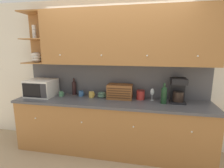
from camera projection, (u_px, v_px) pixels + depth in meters
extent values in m
plane|color=tan|center=(114.00, 141.00, 3.39)|extent=(24.00, 24.00, 0.00)
cube|color=silver|center=(115.00, 75.00, 3.16)|extent=(5.65, 0.06, 2.60)
cube|color=#A36B38|center=(111.00, 127.00, 3.01)|extent=(3.25, 0.62, 0.87)
cube|color=#4C4C51|center=(111.00, 102.00, 2.90)|extent=(3.27, 0.65, 0.04)
sphere|color=white|center=(35.00, 118.00, 2.90)|extent=(0.03, 0.03, 0.03)
sphere|color=white|center=(82.00, 122.00, 2.74)|extent=(0.03, 0.03, 0.03)
sphere|color=white|center=(133.00, 127.00, 2.59)|extent=(0.03, 0.03, 0.03)
sphere|color=white|center=(192.00, 132.00, 2.43)|extent=(0.03, 0.03, 0.03)
cube|color=#4C4C51|center=(114.00, 80.00, 3.14)|extent=(3.25, 0.01, 0.59)
cube|color=#A36B38|center=(125.00, 37.00, 2.79)|extent=(2.83, 0.35, 0.89)
cube|color=#A36B38|center=(40.00, 39.00, 3.27)|extent=(0.42, 0.02, 0.89)
cube|color=#A36B38|center=(37.00, 63.00, 3.20)|extent=(0.42, 0.35, 0.02)
cube|color=#A36B38|center=(35.00, 39.00, 3.11)|extent=(0.42, 0.35, 0.02)
cube|color=#A36B38|center=(33.00, 12.00, 3.02)|extent=(0.42, 0.35, 0.02)
sphere|color=white|center=(60.00, 55.00, 2.88)|extent=(0.03, 0.03, 0.03)
sphere|color=white|center=(101.00, 55.00, 2.75)|extent=(0.03, 0.03, 0.03)
sphere|color=white|center=(147.00, 56.00, 2.61)|extent=(0.03, 0.03, 0.03)
sphere|color=white|center=(198.00, 56.00, 2.47)|extent=(0.03, 0.03, 0.03)
ellipsoid|color=silver|center=(37.00, 60.00, 3.18)|extent=(0.18, 0.18, 0.08)
ellipsoid|color=silver|center=(36.00, 57.00, 3.17)|extent=(0.18, 0.18, 0.08)
ellipsoid|color=silver|center=(36.00, 54.00, 3.16)|extent=(0.18, 0.18, 0.08)
cylinder|color=silver|center=(35.00, 37.00, 3.10)|extent=(0.07, 0.07, 0.07)
cylinder|color=silver|center=(34.00, 32.00, 3.09)|extent=(0.07, 0.07, 0.08)
cylinder|color=silver|center=(34.00, 27.00, 3.07)|extent=(0.07, 0.07, 0.08)
cube|color=silver|center=(41.00, 88.00, 3.17)|extent=(0.48, 0.42, 0.30)
cube|color=black|center=(31.00, 90.00, 2.98)|extent=(0.34, 0.01, 0.24)
cube|color=#2D2D33|center=(43.00, 91.00, 2.93)|extent=(0.11, 0.01, 0.24)
cylinder|color=#4C845B|center=(61.00, 94.00, 3.16)|extent=(0.08, 0.08, 0.09)
torus|color=#4C845B|center=(63.00, 94.00, 3.15)|extent=(0.01, 0.06, 0.06)
cylinder|color=black|center=(74.00, 89.00, 3.28)|extent=(0.08, 0.08, 0.22)
sphere|color=black|center=(74.00, 83.00, 3.25)|extent=(0.08, 0.08, 0.08)
cylinder|color=black|center=(74.00, 80.00, 3.24)|extent=(0.03, 0.03, 0.07)
cylinder|color=#38669E|center=(81.00, 93.00, 3.18)|extent=(0.09, 0.09, 0.10)
torus|color=#38669E|center=(84.00, 93.00, 3.17)|extent=(0.01, 0.07, 0.07)
cylinder|color=gold|center=(91.00, 94.00, 3.10)|extent=(0.09, 0.09, 0.10)
torus|color=gold|center=(94.00, 95.00, 3.09)|extent=(0.01, 0.07, 0.07)
ellipsoid|color=slate|center=(102.00, 96.00, 3.12)|extent=(0.16, 0.16, 0.04)
ellipsoid|color=slate|center=(102.00, 95.00, 3.11)|extent=(0.15, 0.15, 0.04)
ellipsoid|color=slate|center=(102.00, 93.00, 3.11)|extent=(0.14, 0.14, 0.04)
cube|color=brown|center=(120.00, 92.00, 3.01)|extent=(0.42, 0.24, 0.25)
cube|color=#4B2C16|center=(119.00, 98.00, 2.91)|extent=(0.39, 0.01, 0.02)
cube|color=#4B2C16|center=(119.00, 96.00, 2.90)|extent=(0.39, 0.01, 0.02)
cube|color=#4B2C16|center=(119.00, 93.00, 2.89)|extent=(0.39, 0.01, 0.02)
cube|color=#4B2C16|center=(119.00, 91.00, 2.88)|extent=(0.39, 0.01, 0.02)
cube|color=#4B2C16|center=(119.00, 89.00, 2.87)|extent=(0.39, 0.01, 0.02)
cylinder|color=#B22D28|center=(141.00, 95.00, 2.97)|extent=(0.14, 0.14, 0.15)
cylinder|color=maroon|center=(141.00, 91.00, 2.96)|extent=(0.14, 0.14, 0.01)
cylinder|color=silver|center=(152.00, 100.00, 2.93)|extent=(0.06, 0.06, 0.01)
cylinder|color=silver|center=(152.00, 98.00, 2.92)|extent=(0.01, 0.01, 0.08)
ellipsoid|color=silver|center=(152.00, 92.00, 2.90)|extent=(0.07, 0.07, 0.12)
cylinder|color=#19381E|center=(164.00, 97.00, 2.74)|extent=(0.09, 0.09, 0.22)
sphere|color=#19381E|center=(164.00, 90.00, 2.72)|extent=(0.09, 0.09, 0.09)
cylinder|color=#19381E|center=(165.00, 86.00, 2.71)|extent=(0.03, 0.03, 0.08)
cube|color=black|center=(177.00, 102.00, 2.80)|extent=(0.23, 0.22, 0.03)
cylinder|color=black|center=(178.00, 96.00, 2.76)|extent=(0.17, 0.17, 0.16)
cube|color=black|center=(177.00, 89.00, 2.84)|extent=(0.23, 0.05, 0.40)
cube|color=black|center=(179.00, 81.00, 2.73)|extent=(0.23, 0.22, 0.09)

